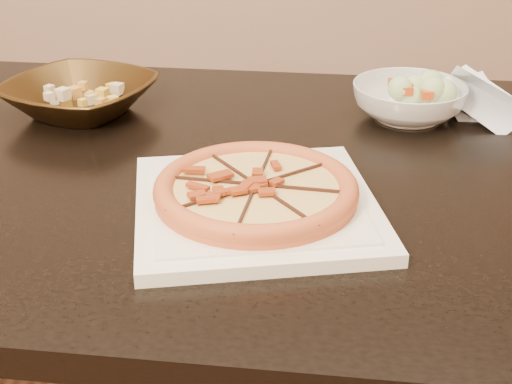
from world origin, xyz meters
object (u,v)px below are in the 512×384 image
bronze_bowl (80,97)px  plate (256,205)px  dining_table (176,218)px  salad_bowl (409,101)px  pizza (256,189)px

bronze_bowl → plate: bearing=-49.0°
dining_table → salad_bowl: 0.44m
pizza → bronze_bowl: (-0.31, 0.36, -0.00)m
dining_table → salad_bowl: bearing=24.7°
plate → pizza: 0.02m
plate → pizza: bearing=161.4°
plate → bronze_bowl: bearing=131.0°
salad_bowl → pizza: bearing=-127.0°
dining_table → pizza: bearing=-51.9°
plate → bronze_bowl: bronze_bowl is taller
salad_bowl → bronze_bowl: bearing=178.4°
dining_table → bronze_bowl: bearing=133.3°
plate → salad_bowl: (0.26, 0.34, 0.02)m
dining_table → salad_bowl: (0.39, 0.18, 0.13)m
pizza → salad_bowl: bearing=53.0°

